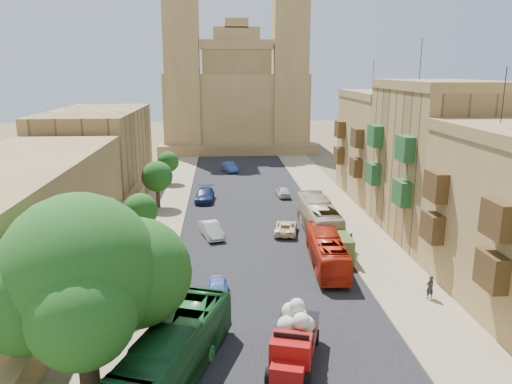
{
  "coord_description": "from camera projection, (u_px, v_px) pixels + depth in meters",
  "views": [
    {
      "loc": [
        -3.15,
        -17.35,
        14.68
      ],
      "look_at": [
        0.0,
        26.0,
        4.0
      ],
      "focal_mm": 35.0,
      "sensor_mm": 36.0,
      "label": 1
    }
  ],
  "objects": [
    {
      "name": "road_surface",
      "position": [
        253.0,
        221.0,
        49.59
      ],
      "size": [
        14.0,
        140.0,
        0.01
      ],
      "primitive_type": "cube",
      "color": "black",
      "rests_on": "ground"
    },
    {
      "name": "sidewalk_east",
      "position": [
        347.0,
        219.0,
        50.26
      ],
      "size": [
        5.0,
        140.0,
        0.01
      ],
      "primitive_type": "cube",
      "color": "#8A795A",
      "rests_on": "ground"
    },
    {
      "name": "sidewalk_west",
      "position": [
        157.0,
        223.0,
        48.92
      ],
      "size": [
        5.0,
        140.0,
        0.01
      ],
      "primitive_type": "cube",
      "color": "#8A795A",
      "rests_on": "ground"
    },
    {
      "name": "kerb_east",
      "position": [
        323.0,
        219.0,
        50.07
      ],
      "size": [
        0.25,
        140.0,
        0.12
      ],
      "primitive_type": "cube",
      "color": "#8A795A",
      "rests_on": "ground"
    },
    {
      "name": "kerb_west",
      "position": [
        182.0,
        222.0,
        49.08
      ],
      "size": [
        0.25,
        140.0,
        0.12
      ],
      "primitive_type": "cube",
      "color": "#8A795A",
      "rests_on": "ground"
    },
    {
      "name": "townhouse_c",
      "position": [
        436.0,
        160.0,
        44.22
      ],
      "size": [
        9.0,
        14.0,
        17.4
      ],
      "color": "#9D7A47",
      "rests_on": "ground"
    },
    {
      "name": "townhouse_d",
      "position": [
        385.0,
        145.0,
        57.96
      ],
      "size": [
        9.0,
        14.0,
        15.9
      ],
      "color": "olive",
      "rests_on": "ground"
    },
    {
      "name": "west_wall",
      "position": [
        102.0,
        252.0,
        38.81
      ],
      "size": [
        1.0,
        40.0,
        1.8
      ],
      "primitive_type": "cube",
      "color": "olive",
      "rests_on": "ground"
    },
    {
      "name": "west_building_low",
      "position": [
        14.0,
        220.0,
        35.7
      ],
      "size": [
        10.0,
        28.0,
        8.4
      ],
      "primitive_type": "cube",
      "color": "olive",
      "rests_on": "ground"
    },
    {
      "name": "west_building_mid",
      "position": [
        98.0,
        151.0,
        60.69
      ],
      "size": [
        10.0,
        22.0,
        10.0
      ],
      "primitive_type": "cube",
      "color": "#9D7A47",
      "rests_on": "ground"
    },
    {
      "name": "church",
      "position": [
        236.0,
        98.0,
        94.4
      ],
      "size": [
        28.0,
        22.5,
        36.3
      ],
      "color": "olive",
      "rests_on": "ground"
    },
    {
      "name": "ficus_tree",
      "position": [
        83.0,
        278.0,
        22.42
      ],
      "size": [
        9.46,
        8.7,
        9.46
      ],
      "color": "#3C2B1E",
      "rests_on": "ground"
    },
    {
      "name": "street_tree_a",
      "position": [
        111.0,
        266.0,
        30.76
      ],
      "size": [
        2.82,
        2.82,
        4.33
      ],
      "color": "#3C2B1E",
      "rests_on": "ground"
    },
    {
      "name": "street_tree_b",
      "position": [
        140.0,
        211.0,
        42.35
      ],
      "size": [
        2.96,
        2.96,
        4.54
      ],
      "color": "#3C2B1E",
      "rests_on": "ground"
    },
    {
      "name": "street_tree_c",
      "position": [
        157.0,
        177.0,
        53.88
      ],
      "size": [
        3.34,
        3.34,
        5.14
      ],
      "color": "#3C2B1E",
      "rests_on": "ground"
    },
    {
      "name": "street_tree_d",
      "position": [
        168.0,
        162.0,
        65.64
      ],
      "size": [
        2.78,
        2.78,
        4.28
      ],
      "color": "#3C2B1E",
      "rests_on": "ground"
    },
    {
      "name": "red_truck",
      "position": [
        294.0,
        338.0,
        25.38
      ],
      "size": [
        3.44,
        5.75,
        3.18
      ],
      "color": "#A20F0C",
      "rests_on": "ground"
    },
    {
      "name": "olive_pickup",
      "position": [
        335.0,
        245.0,
        40.08
      ],
      "size": [
        2.33,
        4.93,
        2.01
      ],
      "color": "#475C22",
      "rests_on": "ground"
    },
    {
      "name": "bus_green_north",
      "position": [
        174.0,
        354.0,
        23.87
      ],
      "size": [
        5.79,
        10.66,
        2.91
      ],
      "primitive_type": "imported",
      "rotation": [
        0.0,
        0.0,
        -0.34
      ],
      "color": "#1C5B28",
      "rests_on": "ground"
    },
    {
      "name": "bus_red_east",
      "position": [
        327.0,
        251.0,
        37.86
      ],
      "size": [
        2.73,
        9.32,
        2.56
      ],
      "primitive_type": "imported",
      "rotation": [
        0.0,
        0.0,
        3.08
      ],
      "color": "red",
      "rests_on": "ground"
    },
    {
      "name": "bus_cream_east",
      "position": [
        319.0,
        217.0,
        45.86
      ],
      "size": [
        2.63,
        10.83,
        3.01
      ],
      "primitive_type": "imported",
      "rotation": [
        0.0,
        0.0,
        3.13
      ],
      "color": "#BEAC8B",
      "rests_on": "ground"
    },
    {
      "name": "car_blue_a",
      "position": [
        217.0,
        289.0,
        32.86
      ],
      "size": [
        1.51,
        3.57,
        1.2
      ],
      "primitive_type": "imported",
      "rotation": [
        0.0,
        0.0,
        -0.02
      ],
      "color": "#547ACF",
      "rests_on": "ground"
    },
    {
      "name": "car_white_a",
      "position": [
        211.0,
        230.0,
        44.82
      ],
      "size": [
        2.49,
        4.36,
        1.36
      ],
      "primitive_type": "imported",
      "rotation": [
        0.0,
        0.0,
        0.27
      ],
      "color": "beige",
      "rests_on": "ground"
    },
    {
      "name": "car_cream",
      "position": [
        286.0,
        227.0,
        45.82
      ],
      "size": [
        2.7,
        4.51,
        1.17
      ],
      "primitive_type": "imported",
      "rotation": [
        0.0,
        0.0,
        2.95
      ],
      "color": "#FFDEAD",
      "rests_on": "ground"
    },
    {
      "name": "car_dkblue",
      "position": [
        205.0,
        195.0,
        57.09
      ],
      "size": [
        2.3,
        5.09,
        1.45
      ],
      "primitive_type": "imported",
      "rotation": [
        0.0,
        0.0,
        -0.05
      ],
      "color": "navy",
      "rests_on": "ground"
    },
    {
      "name": "car_white_b",
      "position": [
        283.0,
        192.0,
        59.12
      ],
      "size": [
        1.68,
        3.62,
        1.2
      ],
      "primitive_type": "imported",
      "rotation": [
        0.0,
        0.0,
        3.22
      ],
      "color": "beige",
      "rests_on": "ground"
    },
    {
      "name": "car_blue_b",
      "position": [
        230.0,
        167.0,
        73.69
      ],
      "size": [
        2.48,
        4.4,
        1.37
      ],
      "primitive_type": "imported",
      "rotation": [
        0.0,
        0.0,
        0.26
      ],
      "color": "#2F4995",
      "rests_on": "ground"
    },
    {
      "name": "pedestrian_a",
      "position": [
        430.0,
        287.0,
        32.69
      ],
      "size": [
        0.67,
        0.53,
        1.61
      ],
      "primitive_type": "imported",
      "rotation": [
        0.0,
        0.0,
        3.43
      ],
      "color": "#242227",
      "rests_on": "ground"
    },
    {
      "name": "pedestrian_c",
      "position": [
        351.0,
        242.0,
        41.19
      ],
      "size": [
        0.62,
        1.01,
        1.61
      ],
      "primitive_type": "imported",
      "rotation": [
        0.0,
        0.0,
        4.45
      ],
      "color": "#3F3F42",
      "rests_on": "ground"
    }
  ]
}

